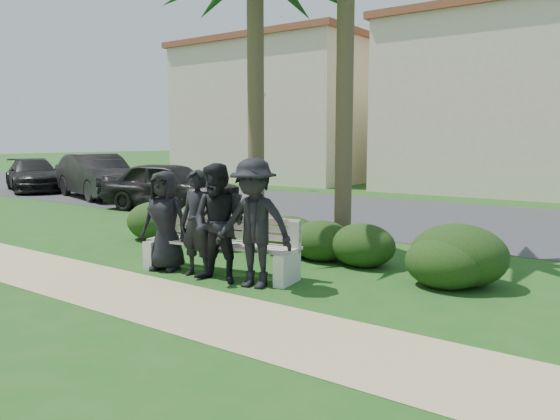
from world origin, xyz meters
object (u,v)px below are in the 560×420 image
Objects in this scene: park_bench at (221,249)px; man_a at (165,221)px; street_lamp at (262,121)px; man_c at (219,224)px; man_d at (254,224)px; car_c at (33,175)px; car_a at (171,186)px; man_b at (197,223)px; car_b at (97,176)px.

man_a is (-0.95, -0.31, 0.41)m from park_bench.
street_lamp is 15.65m from man_c.
street_lamp is 2.27× the size of man_d.
park_bench is 1.09m from man_d.
street_lamp reaches higher than car_c.
park_bench is 8.50m from car_a.
park_bench is at bearing -140.88° from car_a.
man_b is (8.49, -12.52, -2.10)m from street_lamp.
man_d is at bearing -7.62° from man_b.
man_b is at bearing -15.11° from man_a.
car_a reaches higher than car_c.
street_lamp is 15.27m from man_b.
street_lamp is at bearing 116.05° from man_d.
man_d reaches higher than park_bench.
man_a is 1.27m from man_c.
street_lamp is 2.53× the size of man_b.
man_b is 0.36× the size of car_c.
car_c is (-16.00, 6.37, -0.17)m from man_b.
street_lamp is at bearing -27.87° from car_c.
street_lamp reaches higher than car_a.
car_a is at bearing -72.85° from car_c.
car_c is at bearing -140.63° from street_lamp.
car_b is (-10.75, 6.34, -0.01)m from man_a.
park_bench is 1.08m from man_a.
man_a is at bearing 168.00° from man_c.
street_lamp is at bearing 1.95° from car_a.
park_bench is at bearing -87.78° from car_c.
street_lamp is 15.23m from park_bench.
man_c is at bearing 178.39° from man_d.
car_a is 9.52m from car_c.
man_d reaches higher than car_a.
car_c is (-7.50, -6.16, -2.27)m from street_lamp.
man_d is 0.38× the size of car_b.
street_lamp is 0.98× the size of car_a.
street_lamp is 2.59× the size of man_a.
man_b is at bearing -143.34° from car_a.
car_b is at bearing -115.70° from street_lamp.
man_c is 13.63m from car_b.
man_c is 17.76m from car_c.
man_b is at bearing -137.30° from park_bench.
man_b is (0.73, 0.02, 0.02)m from man_a.
street_lamp is 0.87× the size of car_b.
car_b is at bearing 143.17° from man_b.
park_bench is (8.72, -12.24, -2.53)m from street_lamp.
car_c is (-15.27, 6.39, -0.15)m from man_a.
man_a is 0.91× the size of man_c.
car_c reaches higher than park_bench.
park_bench is 0.58× the size of car_c.
car_a is (-6.53, 5.43, -0.10)m from man_b.
man_c is at bearing -101.85° from car_b.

